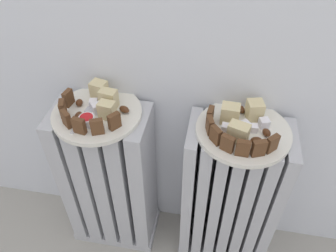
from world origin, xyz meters
TOP-DOWN VIEW (x-y plane):
  - radiator_left at (-0.19, 0.28)m, footprint 0.29×0.16m
  - radiator_right at (0.19, 0.28)m, footprint 0.29×0.16m
  - plate_left at (-0.19, 0.28)m, footprint 0.24×0.24m
  - plate_right at (0.19, 0.28)m, footprint 0.24×0.24m
  - dark_cake_slice_left_0 at (-0.27, 0.30)m, footprint 0.02×0.03m
  - dark_cake_slice_left_1 at (-0.27, 0.25)m, footprint 0.02×0.03m
  - dark_cake_slice_left_2 at (-0.24, 0.22)m, footprint 0.03×0.03m
  - dark_cake_slice_left_3 at (-0.20, 0.20)m, footprint 0.03×0.02m
  - dark_cake_slice_left_4 at (-0.16, 0.20)m, footprint 0.03×0.02m
  - dark_cake_slice_left_5 at (-0.12, 0.23)m, footprint 0.03×0.03m
  - marble_cake_slice_left_0 at (-0.20, 0.34)m, footprint 0.05×0.04m
  - marble_cake_slice_left_1 at (-0.15, 0.27)m, footprint 0.04×0.04m
  - marble_cake_slice_left_2 at (-0.16, 0.31)m, footprint 0.05×0.04m
  - turkish_delight_left_0 at (-0.20, 0.30)m, footprint 0.02×0.02m
  - turkish_delight_left_1 at (-0.19, 0.28)m, footprint 0.03×0.03m
  - medjool_date_left_0 at (-0.23, 0.25)m, footprint 0.02×0.03m
  - medjool_date_left_1 at (-0.12, 0.29)m, footprint 0.03×0.03m
  - medjool_date_left_2 at (-0.24, 0.30)m, footprint 0.02×0.02m
  - jam_bowl_left at (-0.20, 0.23)m, footprint 0.04×0.04m
  - dark_cake_slice_right_0 at (0.10, 0.29)m, footprint 0.02×0.03m
  - dark_cake_slice_right_1 at (0.11, 0.26)m, footprint 0.02×0.03m
  - dark_cake_slice_right_2 at (0.12, 0.22)m, footprint 0.03×0.03m
  - dark_cake_slice_right_3 at (0.15, 0.20)m, footprint 0.03×0.03m
  - dark_cake_slice_right_4 at (0.19, 0.19)m, footprint 0.03×0.01m
  - dark_cake_slice_right_5 at (0.22, 0.20)m, footprint 0.03×0.02m
  - dark_cake_slice_right_6 at (0.25, 0.22)m, footprint 0.03×0.03m
  - marble_cake_slice_right_0 at (0.15, 0.30)m, footprint 0.05×0.04m
  - marble_cake_slice_right_1 at (0.21, 0.33)m, footprint 0.05×0.05m
  - marble_cake_slice_right_2 at (0.18, 0.24)m, footprint 0.06×0.05m
  - turkish_delight_right_0 at (0.21, 0.28)m, footprint 0.02×0.02m
  - turkish_delight_right_1 at (0.19, 0.28)m, footprint 0.03×0.03m
  - turkish_delight_right_2 at (0.15, 0.27)m, footprint 0.02×0.02m
  - turkish_delight_right_3 at (0.24, 0.30)m, footprint 0.03×0.03m
  - medjool_date_right_0 at (0.22, 0.24)m, footprint 0.03×0.02m
  - medjool_date_right_1 at (0.24, 0.27)m, footprint 0.03×0.03m
  - medjool_date_right_3 at (0.18, 0.35)m, footprint 0.03×0.03m
  - fork at (-0.22, 0.25)m, footprint 0.03×0.11m

SIDE VIEW (x-z plane):
  - radiator_left at x=-0.19m, z-range 0.00..0.55m
  - radiator_right at x=0.19m, z-range 0.00..0.55m
  - plate_left at x=-0.19m, z-range 0.56..0.57m
  - plate_right at x=0.19m, z-range 0.56..0.57m
  - fork at x=-0.22m, z-range 0.57..0.57m
  - medjool_date_right_3 at x=0.18m, z-range 0.57..0.59m
  - medjool_date_left_0 at x=-0.23m, z-range 0.57..0.59m
  - medjool_date_right_1 at x=0.24m, z-range 0.57..0.59m
  - medjool_date_right_0 at x=0.22m, z-range 0.57..0.59m
  - medjool_date_left_2 at x=-0.24m, z-range 0.57..0.59m
  - medjool_date_left_1 at x=-0.12m, z-range 0.57..0.59m
  - turkish_delight_right_0 at x=0.21m, z-range 0.57..0.59m
  - turkish_delight_right_2 at x=0.15m, z-range 0.57..0.59m
  - turkish_delight_left_0 at x=-0.20m, z-range 0.57..0.59m
  - turkish_delight_right_1 at x=0.19m, z-range 0.57..0.59m
  - turkish_delight_right_3 at x=0.24m, z-range 0.57..0.59m
  - jam_bowl_left at x=-0.20m, z-range 0.57..0.59m
  - turkish_delight_left_1 at x=-0.19m, z-range 0.57..0.60m
  - dark_cake_slice_right_0 at x=0.10m, z-range 0.57..0.61m
  - dark_cake_slice_right_1 at x=0.11m, z-range 0.57..0.61m
  - dark_cake_slice_right_2 at x=0.12m, z-range 0.57..0.61m
  - dark_cake_slice_right_3 at x=0.15m, z-range 0.57..0.61m
  - dark_cake_slice_right_4 at x=0.19m, z-range 0.57..0.61m
  - dark_cake_slice_right_5 at x=0.22m, z-range 0.57..0.61m
  - dark_cake_slice_right_6 at x=0.25m, z-range 0.57..0.61m
  - dark_cake_slice_left_0 at x=-0.27m, z-range 0.57..0.61m
  - dark_cake_slice_left_1 at x=-0.27m, z-range 0.57..0.61m
  - dark_cake_slice_left_2 at x=-0.24m, z-range 0.57..0.61m
  - dark_cake_slice_left_3 at x=-0.20m, z-range 0.57..0.61m
  - dark_cake_slice_left_4 at x=-0.16m, z-range 0.57..0.61m
  - dark_cake_slice_left_5 at x=-0.12m, z-range 0.57..0.61m
  - marble_cake_slice_left_1 at x=-0.15m, z-range 0.57..0.62m
  - marble_cake_slice_right_2 at x=0.18m, z-range 0.57..0.62m
  - marble_cake_slice_right_0 at x=0.15m, z-range 0.57..0.62m
  - marble_cake_slice_right_1 at x=0.21m, z-range 0.57..0.62m
  - marble_cake_slice_left_0 at x=-0.20m, z-range 0.57..0.62m
  - marble_cake_slice_left_2 at x=-0.16m, z-range 0.57..0.62m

